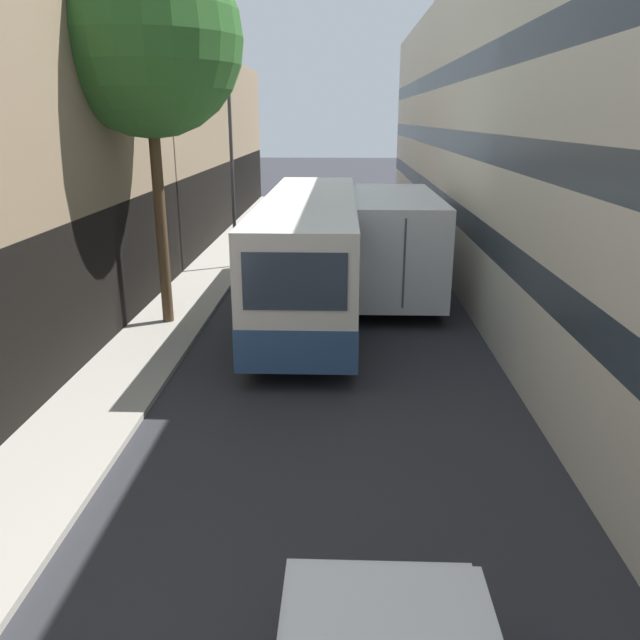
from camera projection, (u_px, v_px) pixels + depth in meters
ground_plane at (326, 369)px, 13.58m from camera, size 150.00×150.00×0.00m
sidewalk_left at (134, 363)px, 13.71m from camera, size 1.97×60.00×0.12m
building_left_shopfront at (17, 200)px, 12.68m from camera, size 2.40×60.00×7.97m
building_right_apartment at (586, 142)px, 11.94m from camera, size 2.40×60.00×9.57m
bus at (310, 252)px, 17.16m from camera, size 2.45×11.29×3.20m
box_truck at (392, 238)px, 19.36m from camera, size 2.42×8.76×3.08m
street_lamp at (230, 111)px, 20.83m from camera, size 0.36×0.80×7.80m
street_tree_left at (146, 39)px, 14.31m from camera, size 4.48×4.48×9.08m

